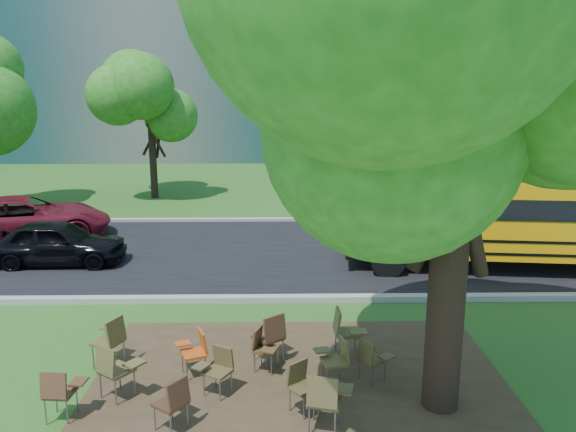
{
  "coord_description": "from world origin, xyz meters",
  "views": [
    {
      "loc": [
        0.66,
        -9.38,
        4.87
      ],
      "look_at": [
        0.9,
        4.38,
        1.75
      ],
      "focal_mm": 35.0,
      "sensor_mm": 36.0,
      "label": 1
    }
  ],
  "objects_px": {
    "main_tree": "(461,76)",
    "black_car": "(57,243)",
    "chair_11": "(271,333)",
    "chair_5": "(301,383)",
    "chair_10": "(263,345)",
    "bg_car_red": "(24,219)",
    "chair_1": "(114,367)",
    "chair_6": "(336,356)",
    "chair_9": "(196,348)",
    "chair_7": "(371,357)",
    "chair_8": "(111,337)",
    "chair_3": "(218,366)",
    "chair_4": "(326,397)",
    "chair_0": "(60,389)",
    "chair_12": "(345,329)",
    "chair_2": "(174,398)"
  },
  "relations": [
    {
      "from": "main_tree",
      "to": "black_car",
      "type": "height_order",
      "value": "main_tree"
    },
    {
      "from": "chair_11",
      "to": "chair_5",
      "type": "bearing_deg",
      "value": -111.38
    },
    {
      "from": "chair_10",
      "to": "bg_car_red",
      "type": "bearing_deg",
      "value": -117.58
    },
    {
      "from": "chair_1",
      "to": "chair_6",
      "type": "distance_m",
      "value": 3.59
    },
    {
      "from": "chair_6",
      "to": "chair_9",
      "type": "bearing_deg",
      "value": 68.58
    },
    {
      "from": "chair_7",
      "to": "chair_8",
      "type": "height_order",
      "value": "chair_8"
    },
    {
      "from": "chair_3",
      "to": "chair_4",
      "type": "xyz_separation_m",
      "value": [
        1.65,
        -1.11,
        0.09
      ]
    },
    {
      "from": "chair_9",
      "to": "chair_4",
      "type": "bearing_deg",
      "value": -151.49
    },
    {
      "from": "bg_car_red",
      "to": "chair_11",
      "type": "bearing_deg",
      "value": -157.25
    },
    {
      "from": "main_tree",
      "to": "chair_9",
      "type": "xyz_separation_m",
      "value": [
        -3.95,
        1.05,
        -4.53
      ]
    },
    {
      "from": "chair_9",
      "to": "chair_10",
      "type": "xyz_separation_m",
      "value": [
        1.16,
        0.12,
        -0.02
      ]
    },
    {
      "from": "chair_11",
      "to": "bg_car_red",
      "type": "bearing_deg",
      "value": 95.68
    },
    {
      "from": "chair_6",
      "to": "chair_8",
      "type": "distance_m",
      "value": 3.98
    },
    {
      "from": "chair_0",
      "to": "chair_12",
      "type": "height_order",
      "value": "chair_12"
    },
    {
      "from": "chair_4",
      "to": "black_car",
      "type": "xyz_separation_m",
      "value": [
        -6.9,
        8.14,
        0.05
      ]
    },
    {
      "from": "chair_1",
      "to": "black_car",
      "type": "bearing_deg",
      "value": 152.86
    },
    {
      "from": "chair_9",
      "to": "chair_11",
      "type": "bearing_deg",
      "value": -94.46
    },
    {
      "from": "chair_2",
      "to": "chair_7",
      "type": "xyz_separation_m",
      "value": [
        3.07,
        1.33,
        -0.05
      ]
    },
    {
      "from": "chair_0",
      "to": "chair_3",
      "type": "relative_size",
      "value": 1.05
    },
    {
      "from": "chair_10",
      "to": "main_tree",
      "type": "bearing_deg",
      "value": 87.59
    },
    {
      "from": "black_car",
      "to": "chair_10",
      "type": "bearing_deg",
      "value": -137.33
    },
    {
      "from": "chair_1",
      "to": "chair_8",
      "type": "relative_size",
      "value": 1.0
    },
    {
      "from": "chair_4",
      "to": "chair_5",
      "type": "bearing_deg",
      "value": 135.09
    },
    {
      "from": "main_tree",
      "to": "chair_11",
      "type": "xyz_separation_m",
      "value": [
        -2.65,
        1.46,
        -4.44
      ]
    },
    {
      "from": "chair_7",
      "to": "chair_1",
      "type": "bearing_deg",
      "value": -118.64
    },
    {
      "from": "chair_10",
      "to": "bg_car_red",
      "type": "relative_size",
      "value": 0.15
    },
    {
      "from": "chair_7",
      "to": "black_car",
      "type": "relative_size",
      "value": 0.21
    },
    {
      "from": "chair_1",
      "to": "chair_9",
      "type": "relative_size",
      "value": 1.15
    },
    {
      "from": "chair_6",
      "to": "black_car",
      "type": "relative_size",
      "value": 0.22
    },
    {
      "from": "chair_2",
      "to": "black_car",
      "type": "bearing_deg",
      "value": 67.02
    },
    {
      "from": "black_car",
      "to": "chair_0",
      "type": "bearing_deg",
      "value": -159.74
    },
    {
      "from": "chair_5",
      "to": "chair_12",
      "type": "height_order",
      "value": "chair_12"
    },
    {
      "from": "chair_10",
      "to": "chair_5",
      "type": "bearing_deg",
      "value": 45.74
    },
    {
      "from": "chair_2",
      "to": "chair_8",
      "type": "relative_size",
      "value": 0.88
    },
    {
      "from": "black_car",
      "to": "chair_5",
      "type": "bearing_deg",
      "value": -139.88
    },
    {
      "from": "chair_2",
      "to": "chair_12",
      "type": "distance_m",
      "value": 3.52
    },
    {
      "from": "chair_7",
      "to": "chair_5",
      "type": "bearing_deg",
      "value": -89.31
    },
    {
      "from": "chair_12",
      "to": "chair_7",
      "type": "bearing_deg",
      "value": 17.51
    },
    {
      "from": "chair_3",
      "to": "chair_11",
      "type": "bearing_deg",
      "value": -99.51
    },
    {
      "from": "chair_0",
      "to": "chair_10",
      "type": "height_order",
      "value": "chair_0"
    },
    {
      "from": "chair_6",
      "to": "chair_4",
      "type": "bearing_deg",
      "value": 154.85
    },
    {
      "from": "chair_2",
      "to": "bg_car_red",
      "type": "height_order",
      "value": "bg_car_red"
    },
    {
      "from": "chair_2",
      "to": "chair_7",
      "type": "distance_m",
      "value": 3.34
    },
    {
      "from": "chair_4",
      "to": "chair_6",
      "type": "bearing_deg",
      "value": 92.48
    },
    {
      "from": "chair_11",
      "to": "black_car",
      "type": "xyz_separation_m",
      "value": [
        -6.1,
        5.99,
        0.04
      ]
    },
    {
      "from": "main_tree",
      "to": "chair_2",
      "type": "relative_size",
      "value": 10.22
    },
    {
      "from": "main_tree",
      "to": "chair_5",
      "type": "bearing_deg",
      "value": -176.62
    },
    {
      "from": "chair_7",
      "to": "bg_car_red",
      "type": "distance_m",
      "value": 13.48
    },
    {
      "from": "chair_7",
      "to": "chair_9",
      "type": "height_order",
      "value": "chair_9"
    },
    {
      "from": "chair_2",
      "to": "chair_5",
      "type": "bearing_deg",
      "value": -39.89
    }
  ]
}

